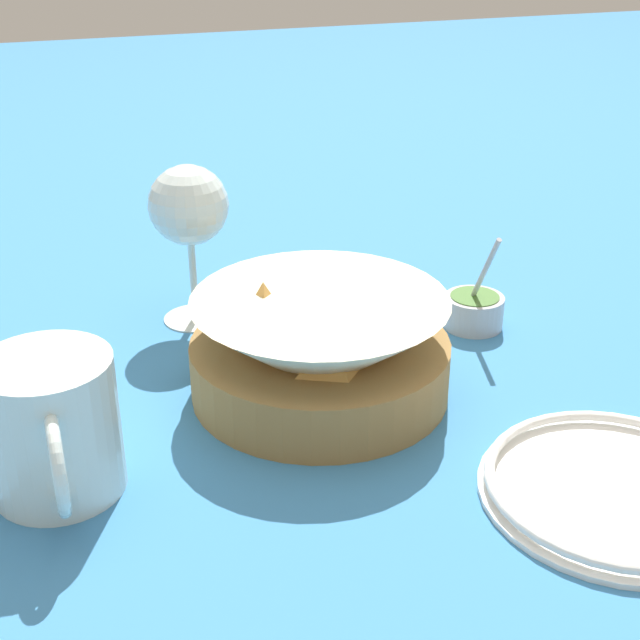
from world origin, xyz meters
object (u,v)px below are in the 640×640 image
Objects in this scene: sauce_cup at (474,309)px; beer_mug at (53,432)px; wine_glass at (189,210)px; food_basket at (319,351)px; side_plate at (616,487)px.

beer_mug is at bearing -71.48° from sauce_cup.
sauce_cup is 0.29m from wine_glass.
side_plate is at bearing 36.32° from food_basket.
food_basket is 1.63× the size of beer_mug.
beer_mug reaches higher than food_basket.
sauce_cup is at bearing 110.43° from food_basket.
side_plate is at bearing 69.40° from beer_mug.
food_basket is at bearing 21.78° from wine_glass.
side_plate is (0.28, -0.03, -0.01)m from sauce_cup.
side_plate is (0.38, 0.22, -0.11)m from wine_glass.
wine_glass is at bearing -158.22° from food_basket.
food_basket is at bearing 106.87° from beer_mug.
food_basket is at bearing -143.68° from side_plate.
sauce_cup is (-0.07, 0.19, -0.02)m from food_basket.
wine_glass is at bearing -112.64° from sauce_cup.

